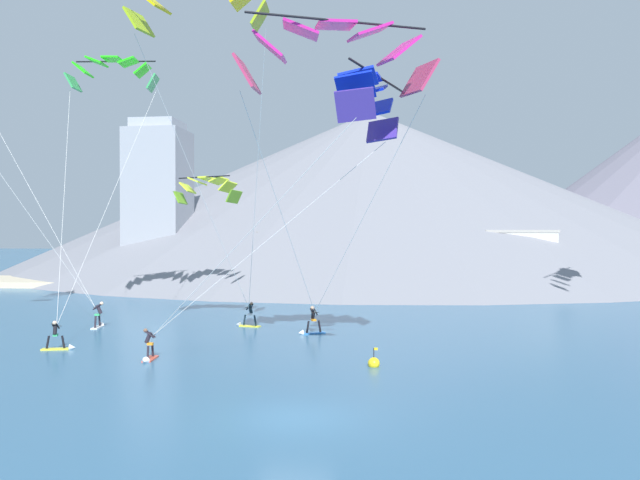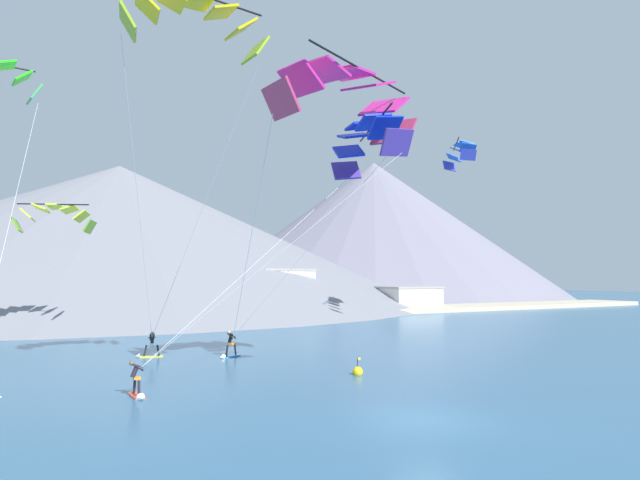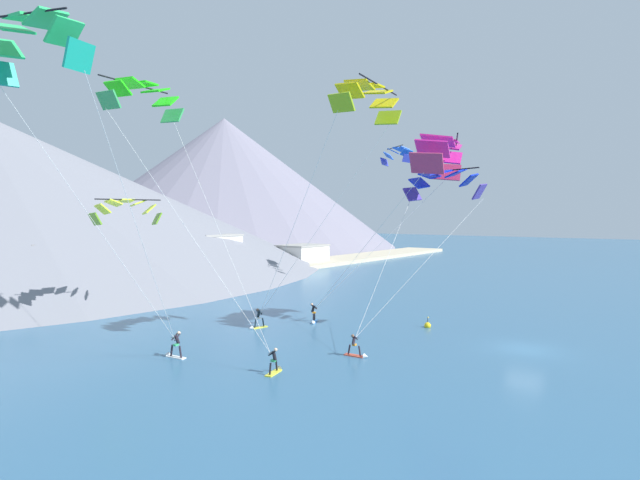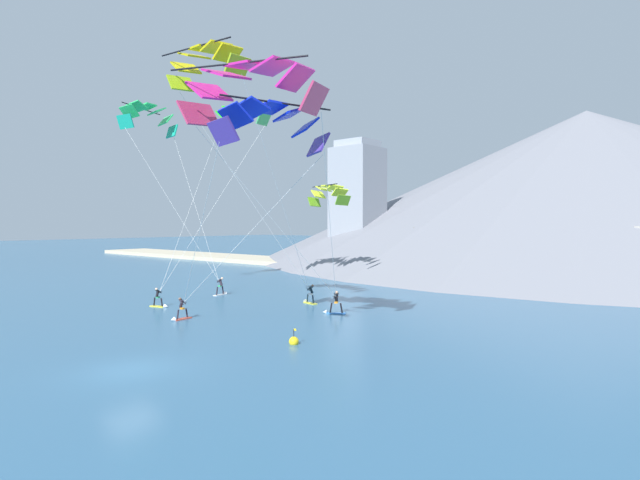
% 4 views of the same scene
% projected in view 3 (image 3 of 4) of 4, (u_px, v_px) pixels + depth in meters
% --- Properties ---
extents(ground_plane, '(400.00, 400.00, 0.00)m').
position_uv_depth(ground_plane, '(524.00, 349.00, 35.37)').
color(ground_plane, '#336084').
extents(kitesurfer_near_lead, '(0.63, 1.77, 1.62)m').
position_uv_depth(kitesurfer_near_lead, '(357.00, 350.00, 33.49)').
color(kitesurfer_near_lead, '#E54C33').
rests_on(kitesurfer_near_lead, ground).
extents(kitesurfer_near_trail, '(1.79, 0.81, 1.65)m').
position_uv_depth(kitesurfer_near_trail, '(275.00, 365.00, 30.09)').
color(kitesurfer_near_trail, yellow).
rests_on(kitesurfer_near_trail, ground).
extents(kitesurfer_mid_center, '(1.71, 1.22, 1.77)m').
position_uv_depth(kitesurfer_mid_center, '(313.00, 316.00, 44.28)').
color(kitesurfer_mid_center, '#337FDB').
rests_on(kitesurfer_mid_center, ground).
extents(kitesurfer_far_left, '(0.71, 1.78, 1.81)m').
position_uv_depth(kitesurfer_far_left, '(174.00, 349.00, 33.37)').
color(kitesurfer_far_left, white).
rests_on(kitesurfer_far_left, ground).
extents(kitesurfer_far_right, '(1.79, 0.76, 1.69)m').
position_uv_depth(kitesurfer_far_right, '(257.00, 322.00, 42.05)').
color(kitesurfer_far_right, yellow).
rests_on(kitesurfer_far_right, ground).
extents(parafoil_kite_near_lead, '(12.26, 7.20, 12.06)m').
position_uv_depth(parafoil_kite_near_lead, '(443.00, 182.00, 40.69)').
color(parafoil_kite_near_lead, '#412D93').
extents(parafoil_kite_near_trail, '(6.41, 11.54, 17.32)m').
position_uv_depth(parafoil_kite_near_trail, '(143.00, 96.00, 33.95)').
color(parafoil_kite_near_trail, green).
extents(parafoil_kite_mid_center, '(8.98, 13.37, 14.40)m').
position_uv_depth(parafoil_kite_mid_center, '(440.00, 153.00, 39.33)').
color(parafoil_kite_mid_center, '#B32F59').
extents(parafoil_kite_far_left, '(11.26, 6.82, 17.75)m').
position_uv_depth(parafoil_kite_far_left, '(32.00, 41.00, 23.94)').
color(parafoil_kite_far_left, '#13A281').
extents(parafoil_kite_far_right, '(7.18, 11.85, 17.48)m').
position_uv_depth(parafoil_kite_far_right, '(367.00, 98.00, 34.96)').
color(parafoil_kite_far_right, '#8EB318').
extents(parafoil_kite_distant_high_outer, '(3.40, 5.48, 2.38)m').
position_uv_depth(parafoil_kite_distant_high_outer, '(397.00, 154.00, 67.01)').
color(parafoil_kite_distant_high_outer, '#363DBE').
extents(parafoil_kite_distant_low_drift, '(6.01, 3.00, 2.28)m').
position_uv_depth(parafoil_kite_distant_low_drift, '(127.00, 209.00, 42.83)').
color(parafoil_kite_distant_low_drift, '#639E20').
extents(race_marker_buoy, '(0.56, 0.56, 1.02)m').
position_uv_depth(race_marker_buoy, '(428.00, 326.00, 42.34)').
color(race_marker_buoy, yellow).
rests_on(race_marker_buoy, ground).
extents(shoreline_strip, '(180.00, 10.00, 0.70)m').
position_uv_depth(shoreline_strip, '(129.00, 286.00, 64.64)').
color(shoreline_strip, beige).
rests_on(shoreline_strip, ground).
extents(shore_building_harbour_front, '(5.40, 5.68, 6.33)m').
position_uv_depth(shore_building_harbour_front, '(46.00, 270.00, 57.88)').
color(shore_building_harbour_front, '#A89E8E').
rests_on(shore_building_harbour_front, ground).
extents(shore_building_promenade_mid, '(9.27, 6.76, 3.88)m').
position_uv_depth(shore_building_promenade_mid, '(303.00, 254.00, 97.57)').
color(shore_building_promenade_mid, silver).
rests_on(shore_building_promenade_mid, ground).
extents(shore_building_quay_east, '(7.88, 4.79, 6.54)m').
position_uv_depth(shore_building_quay_east, '(216.00, 255.00, 79.76)').
color(shore_building_quay_east, silver).
rests_on(shore_building_quay_east, ground).
extents(mountain_peak_central_summit, '(105.12, 105.12, 39.54)m').
position_uv_depth(mountain_peak_central_summit, '(225.00, 183.00, 154.17)').
color(mountain_peak_central_summit, slate).
rests_on(mountain_peak_central_summit, ground).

